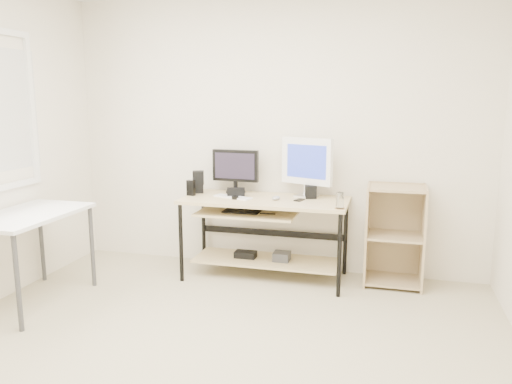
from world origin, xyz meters
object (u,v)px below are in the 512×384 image
object	(u,v)px
desk	(262,221)
audio_controller	(191,188)
shelf_unit	(395,234)
white_imac	(307,163)
side_table	(28,223)
black_monitor	(235,168)

from	to	relation	value
desk	audio_controller	xyz separation A→B (m)	(-0.68, -0.04, 0.28)
shelf_unit	white_imac	world-z (taller)	white_imac
shelf_unit	audio_controller	xyz separation A→B (m)	(-1.85, -0.20, 0.37)
desk	side_table	xyz separation A→B (m)	(-1.65, -1.06, 0.13)
desk	side_table	world-z (taller)	same
black_monitor	audio_controller	world-z (taller)	black_monitor
side_table	desk	bearing A→B (deg)	32.65
white_imac	audio_controller	world-z (taller)	white_imac
shelf_unit	white_imac	size ratio (longest dim) A/B	1.66
desk	black_monitor	world-z (taller)	black_monitor
desk	shelf_unit	world-z (taller)	shelf_unit
black_monitor	white_imac	size ratio (longest dim) A/B	0.84
black_monitor	audio_controller	distance (m)	0.46
white_imac	audio_controller	distance (m)	1.10
desk	black_monitor	size ratio (longest dim) A/B	3.31
desk	side_table	bearing A→B (deg)	-147.35
desk	shelf_unit	size ratio (longest dim) A/B	1.67
black_monitor	desk	bearing A→B (deg)	-29.04
white_imac	shelf_unit	bearing A→B (deg)	19.00
side_table	shelf_unit	distance (m)	3.09
desk	audio_controller	world-z (taller)	audio_controller
shelf_unit	white_imac	bearing A→B (deg)	178.37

